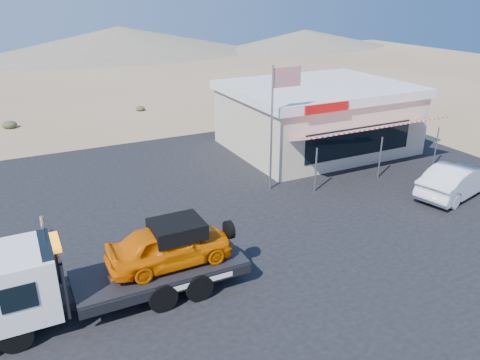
{
  "coord_description": "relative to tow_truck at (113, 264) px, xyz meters",
  "views": [
    {
      "loc": [
        -6.09,
        -13.74,
        9.11
      ],
      "look_at": [
        2.27,
        2.96,
        1.5
      ],
      "focal_mm": 35.0,
      "sensor_mm": 36.0,
      "label": 1
    }
  ],
  "objects": [
    {
      "name": "ground",
      "position": [
        4.09,
        1.16,
        -1.4
      ],
      "size": [
        120.0,
        120.0,
        0.0
      ],
      "primitive_type": "plane",
      "color": "#8C6F50",
      "rests_on": "ground"
    },
    {
      "name": "asphalt_lot",
      "position": [
        6.09,
        4.16,
        -1.39
      ],
      "size": [
        32.0,
        24.0,
        0.02
      ],
      "primitive_type": "cube",
      "color": "black",
      "rests_on": "ground"
    },
    {
      "name": "tow_truck",
      "position": [
        0.0,
        0.0,
        0.0
      ],
      "size": [
        7.78,
        2.31,
        2.6
      ],
      "color": "black",
      "rests_on": "asphalt_lot"
    },
    {
      "name": "white_sedan",
      "position": [
        16.21,
        1.06,
        -0.6
      ],
      "size": [
        4.99,
        2.76,
        1.56
      ],
      "primitive_type": "imported",
      "rotation": [
        0.0,
        0.0,
        1.82
      ],
      "color": "silver",
      "rests_on": "asphalt_lot"
    },
    {
      "name": "jerky_store",
      "position": [
        14.59,
        10.14,
        0.59
      ],
      "size": [
        10.4,
        9.97,
        3.9
      ],
      "color": "#C1AE92",
      "rests_on": "asphalt_lot"
    },
    {
      "name": "flagpole",
      "position": [
        9.02,
        5.66,
        2.36
      ],
      "size": [
        1.55,
        0.1,
        6.0
      ],
      "color": "#99999E",
      "rests_on": "asphalt_lot"
    }
  ]
}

